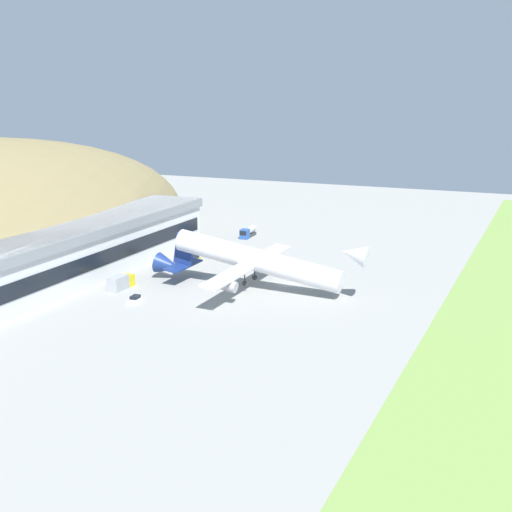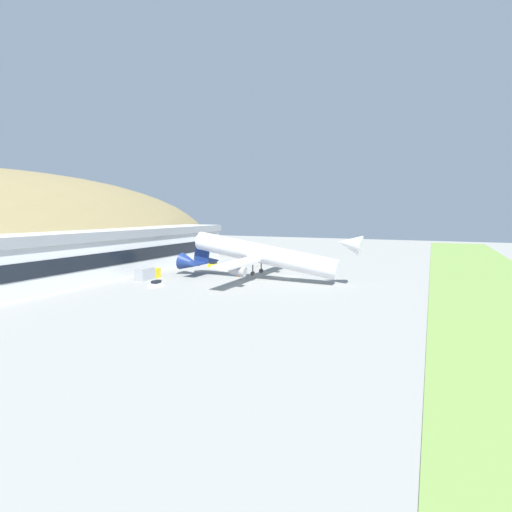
{
  "view_description": "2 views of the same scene",
  "coord_description": "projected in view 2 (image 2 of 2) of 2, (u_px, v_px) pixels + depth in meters",
  "views": [
    {
      "loc": [
        -142.1,
        -53.49,
        42.81
      ],
      "look_at": [
        -2.83,
        6.57,
        6.39
      ],
      "focal_mm": 50.0,
      "sensor_mm": 36.0,
      "label": 1
    },
    {
      "loc": [
        -98.39,
        -33.76,
        17.03
      ],
      "look_at": [
        -10.21,
        5.12,
        6.4
      ],
      "focal_mm": 28.0,
      "sensor_mm": 36.0,
      "label": 2
    }
  ],
  "objects": [
    {
      "name": "ground_plane",
      "position": [
        289.0,
        277.0,
        104.89
      ],
      "size": [
        320.11,
        320.11,
        0.0
      ],
      "primitive_type": "plane",
      "color": "gray"
    },
    {
      "name": "box_truck",
      "position": [
        255.0,
        252.0,
        154.7
      ],
      "size": [
        8.01,
        2.46,
        3.05
      ],
      "color": "#264C99",
      "rests_on": "ground_plane"
    },
    {
      "name": "service_car_1",
      "position": [
        156.0,
        284.0,
        91.44
      ],
      "size": [
        3.99,
        1.97,
        1.43
      ],
      "color": "silver",
      "rests_on": "ground_plane"
    },
    {
      "name": "grass_strip_foreground",
      "position": [
        495.0,
        291.0,
        86.09
      ],
      "size": [
        288.1,
        26.23,
        0.08
      ],
      "primitive_type": "cube",
      "color": "#759947",
      "rests_on": "ground_plane"
    },
    {
      "name": "service_car_0",
      "position": [
        213.0,
        264.0,
        125.59
      ],
      "size": [
        3.82,
        1.89,
        1.53
      ],
      "color": "gold",
      "rests_on": "ground_plane"
    },
    {
      "name": "terminal_building",
      "position": [
        124.0,
        248.0,
        112.42
      ],
      "size": [
        85.57,
        15.57,
        12.34
      ],
      "color": "silver",
      "rests_on": "ground_plane"
    },
    {
      "name": "traffic_cone_1",
      "position": [
        239.0,
        276.0,
        105.47
      ],
      "size": [
        0.52,
        0.52,
        0.58
      ],
      "color": "orange",
      "rests_on": "ground_plane"
    },
    {
      "name": "hill_backdrop",
      "position": [
        5.0,
        267.0,
        124.68
      ],
      "size": [
        206.64,
        84.12,
        60.29
      ],
      "primitive_type": "ellipsoid",
      "color": "olive",
      "rests_on": "ground_plane"
    },
    {
      "name": "fuel_truck",
      "position": [
        148.0,
        274.0,
        101.42
      ],
      "size": [
        7.22,
        2.6,
        3.02
      ],
      "color": "gold",
      "rests_on": "ground_plane"
    },
    {
      "name": "traffic_cone_0",
      "position": [
        257.0,
        266.0,
        124.37
      ],
      "size": [
        0.52,
        0.52,
        0.58
      ],
      "color": "orange",
      "rests_on": "ground_plane"
    },
    {
      "name": "cargo_airplane",
      "position": [
        260.0,
        255.0,
        100.27
      ],
      "size": [
        39.97,
        49.27,
        12.22
      ],
      "color": "silver"
    }
  ]
}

